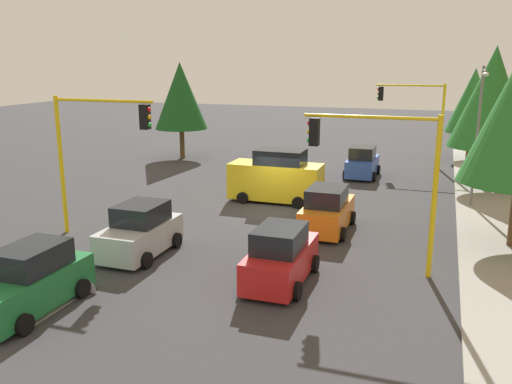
# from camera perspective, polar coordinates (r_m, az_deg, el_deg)

# --- Properties ---
(ground_plane) EXTENTS (120.00, 120.00, 0.00)m
(ground_plane) POSITION_cam_1_polar(r_m,az_deg,el_deg) (26.52, 1.82, -2.10)
(ground_plane) COLOR #353538
(sidewalk_kerb) EXTENTS (80.00, 4.00, 0.15)m
(sidewalk_kerb) POSITION_cam_1_polar(r_m,az_deg,el_deg) (30.35, 24.12, -1.13)
(sidewalk_kerb) COLOR gray
(sidewalk_kerb) RESTS_ON ground
(lane_arrow_near) EXTENTS (2.40, 1.10, 1.10)m
(lane_arrow_near) POSITION_cam_1_polar(r_m,az_deg,el_deg) (18.15, -18.90, -10.57)
(lane_arrow_near) COLOR silver
(lane_arrow_near) RESTS_ON ground
(traffic_signal_far_left) EXTENTS (0.36, 4.59, 5.74)m
(traffic_signal_far_left) POSITION_cam_1_polar(r_m,az_deg,el_deg) (38.52, 16.52, 8.48)
(traffic_signal_far_left) COLOR yellow
(traffic_signal_far_left) RESTS_ON ground
(traffic_signal_near_right) EXTENTS (0.36, 4.59, 5.85)m
(traffic_signal_near_right) POSITION_cam_1_polar(r_m,az_deg,el_deg) (22.88, -16.68, 5.36)
(traffic_signal_near_right) COLOR yellow
(traffic_signal_near_right) RESTS_ON ground
(traffic_signal_near_left) EXTENTS (0.36, 4.59, 5.56)m
(traffic_signal_near_left) POSITION_cam_1_polar(r_m,az_deg,el_deg) (18.74, 13.06, 3.22)
(traffic_signal_near_left) COLOR yellow
(traffic_signal_near_left) RESTS_ON ground
(street_lamp_curbside) EXTENTS (2.15, 0.28, 7.00)m
(street_lamp_curbside) POSITION_cam_1_polar(r_m,az_deg,el_deg) (28.15, 22.54, 6.81)
(street_lamp_curbside) COLOR slate
(street_lamp_curbside) RESTS_ON ground
(tree_roadside_mid) EXTENTS (4.40, 4.40, 8.05)m
(tree_roadside_mid) POSITION_cam_1_polar(r_m,az_deg,el_deg) (32.49, 23.74, 9.17)
(tree_roadside_mid) COLOR brown
(tree_roadside_mid) RESTS_ON ground
(tree_roadside_far) EXTENTS (3.69, 3.69, 6.72)m
(tree_roadside_far) POSITION_cam_1_polar(r_m,az_deg,el_deg) (42.48, 22.02, 8.96)
(tree_roadside_far) COLOR brown
(tree_roadside_far) RESTS_ON ground
(tree_opposite_side) EXTENTS (3.92, 3.92, 7.14)m
(tree_opposite_side) POSITION_cam_1_polar(r_m,az_deg,el_deg) (40.90, -7.99, 10.06)
(tree_opposite_side) COLOR brown
(tree_opposite_side) RESTS_ON ground
(delivery_van_yellow) EXTENTS (2.22, 4.80, 2.77)m
(delivery_van_yellow) POSITION_cam_1_polar(r_m,az_deg,el_deg) (28.19, 2.18, 1.54)
(delivery_van_yellow) COLOR yellow
(delivery_van_yellow) RESTS_ON ground
(car_red) EXTENTS (3.95, 1.97, 1.98)m
(car_red) POSITION_cam_1_polar(r_m,az_deg,el_deg) (18.05, 2.63, -6.88)
(car_red) COLOR red
(car_red) RESTS_ON ground
(car_blue) EXTENTS (3.66, 1.99, 1.98)m
(car_blue) POSITION_cam_1_polar(r_m,az_deg,el_deg) (34.87, 11.20, 3.02)
(car_blue) COLOR blue
(car_blue) RESTS_ON ground
(car_silver) EXTENTS (3.76, 2.12, 1.98)m
(car_silver) POSITION_cam_1_polar(r_m,az_deg,el_deg) (21.04, -12.18, -4.14)
(car_silver) COLOR #B2B5BA
(car_silver) RESTS_ON ground
(car_green) EXTENTS (4.06, 1.95, 1.98)m
(car_green) POSITION_cam_1_polar(r_m,az_deg,el_deg) (17.45, -22.78, -8.74)
(car_green) COLOR #1E7238
(car_green) RESTS_ON ground
(car_orange) EXTENTS (4.02, 2.05, 1.98)m
(car_orange) POSITION_cam_1_polar(r_m,az_deg,el_deg) (23.59, 7.54, -1.98)
(car_orange) COLOR orange
(car_orange) RESTS_ON ground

